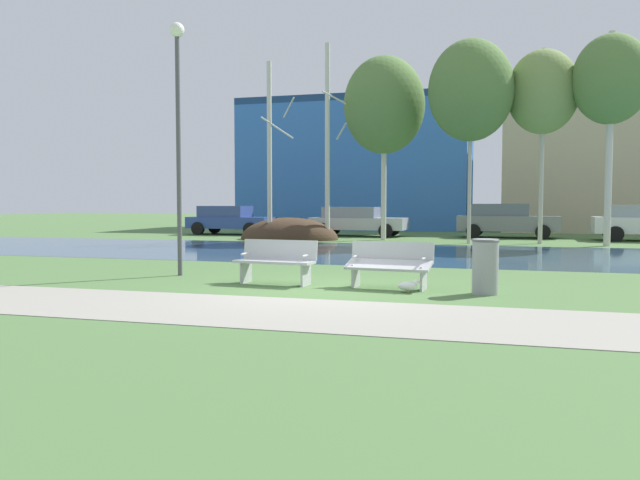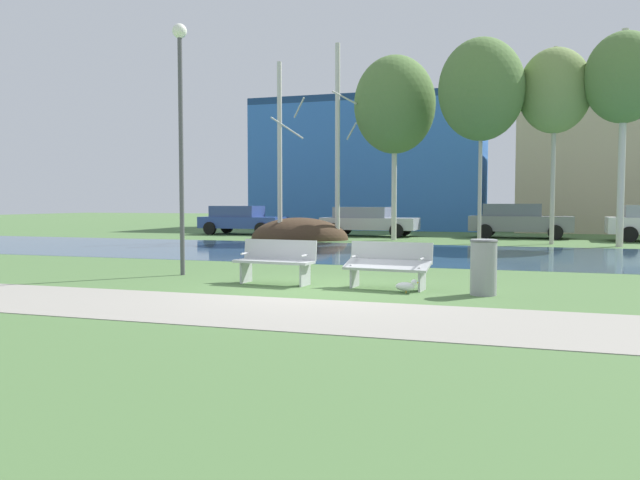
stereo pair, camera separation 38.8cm
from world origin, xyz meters
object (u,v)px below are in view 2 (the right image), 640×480
object	(u,v)px
parked_sedan_second_silver	(368,221)
trash_bin	(484,266)
bench_left	(276,260)
bench_right	(388,264)
parked_van_nearest_blue	(241,219)
seagull	(407,286)
streetlamp	(181,109)
parked_hatch_third_grey	(518,220)

from	to	relation	value
parked_sedan_second_silver	trash_bin	bearing A→B (deg)	-70.33
bench_left	parked_sedan_second_silver	bearing A→B (deg)	97.73
bench_right	parked_van_nearest_blue	bearing A→B (deg)	122.57
bench_right	parked_sedan_second_silver	size ratio (longest dim) A/B	0.36
trash_bin	parked_van_nearest_blue	xyz separation A→B (m)	(-12.85, 17.66, 0.25)
trash_bin	parked_van_nearest_blue	size ratio (longest dim) A/B	0.23
seagull	streetlamp	size ratio (longest dim) A/B	0.08
bench_left	parked_van_nearest_blue	distance (m)	19.50
seagull	parked_sedan_second_silver	world-z (taller)	parked_sedan_second_silver
bench_left	trash_bin	world-z (taller)	trash_bin
seagull	bench_left	bearing A→B (deg)	169.70
parked_sedan_second_silver	parked_van_nearest_blue	bearing A→B (deg)	-177.48
bench_right	parked_hatch_third_grey	size ratio (longest dim) A/B	0.37
bench_right	parked_hatch_third_grey	xyz separation A→B (m)	(2.17, 18.25, 0.34)
seagull	streetlamp	world-z (taller)	streetlamp
streetlamp	parked_sedan_second_silver	size ratio (longest dim) A/B	1.21
parked_sedan_second_silver	parked_hatch_third_grey	distance (m)	6.86
streetlamp	parked_sedan_second_silver	distance (m)	17.12
parked_hatch_third_grey	bench_right	bearing A→B (deg)	-96.78
trash_bin	parked_sedan_second_silver	size ratio (longest dim) A/B	0.21
parked_van_nearest_blue	parked_sedan_second_silver	xyz separation A→B (m)	(6.44, 0.28, -0.02)
trash_bin	seagull	xyz separation A→B (m)	(-1.31, -0.21, -0.37)
parked_hatch_third_grey	trash_bin	bearing A→B (deg)	-91.30
bench_left	trash_bin	bearing A→B (deg)	-3.95
trash_bin	streetlamp	distance (m)	7.37
trash_bin	seagull	bearing A→B (deg)	-170.75
seagull	parked_van_nearest_blue	distance (m)	21.29
bench_right	parked_van_nearest_blue	distance (m)	20.63
bench_left	parked_sedan_second_silver	world-z (taller)	parked_sedan_second_silver
parked_van_nearest_blue	seagull	bearing A→B (deg)	-57.16
trash_bin	parked_hatch_third_grey	size ratio (longest dim) A/B	0.22
parked_sedan_second_silver	bench_right	bearing A→B (deg)	-75.20
bench_right	parked_sedan_second_silver	world-z (taller)	parked_sedan_second_silver
bench_left	parked_sedan_second_silver	distance (m)	17.83
bench_left	streetlamp	bearing A→B (deg)	162.58
trash_bin	parked_van_nearest_blue	distance (m)	21.85
parked_van_nearest_blue	parked_hatch_third_grey	distance (m)	13.30
bench_left	bench_right	world-z (taller)	same
seagull	parked_van_nearest_blue	xyz separation A→B (m)	(-11.54, 17.88, 0.63)
bench_right	trash_bin	size ratio (longest dim) A/B	1.69
seagull	parked_sedan_second_silver	bearing A→B (deg)	105.69
trash_bin	parked_sedan_second_silver	distance (m)	19.06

